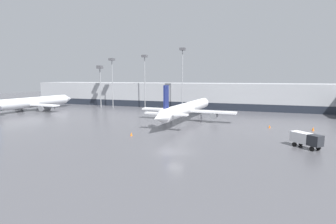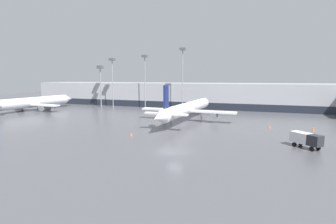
% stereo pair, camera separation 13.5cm
% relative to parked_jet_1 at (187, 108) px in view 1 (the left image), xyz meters
% --- Properties ---
extents(ground_plane, '(320.00, 320.00, 0.00)m').
position_rel_parked_jet_1_xyz_m(ground_plane, '(6.03, -28.34, -3.20)').
color(ground_plane, '#4C4C51').
extents(terminal_building, '(160.00, 27.96, 9.00)m').
position_rel_parked_jet_1_xyz_m(terminal_building, '(6.16, 33.60, 1.30)').
color(terminal_building, '#9EA0A5').
rests_on(terminal_building, ground_plane).
extents(parked_jet_1, '(24.95, 39.21, 9.50)m').
position_rel_parked_jet_1_xyz_m(parked_jet_1, '(0.00, 0.00, 0.00)').
color(parked_jet_1, white).
rests_on(parked_jet_1, ground_plane).
extents(parked_jet_2, '(22.95, 37.52, 8.63)m').
position_rel_parked_jet_1_xyz_m(parked_jet_2, '(-55.03, 2.50, -0.47)').
color(parked_jet_2, silver).
rests_on(parked_jet_2, ground_plane).
extents(service_truck_0, '(4.60, 4.56, 2.37)m').
position_rel_parked_jet_1_xyz_m(service_truck_0, '(24.67, -19.19, -1.71)').
color(service_truck_0, silver).
rests_on(service_truck_0, ground_plane).
extents(traffic_cone_0, '(0.46, 0.46, 0.61)m').
position_rel_parked_jet_1_xyz_m(traffic_cone_0, '(19.78, -3.01, -2.90)').
color(traffic_cone_0, orange).
rests_on(traffic_cone_0, ground_plane).
extents(traffic_cone_1, '(0.46, 0.46, 0.57)m').
position_rel_parked_jet_1_xyz_m(traffic_cone_1, '(-5.40, -20.37, -2.91)').
color(traffic_cone_1, orange).
rests_on(traffic_cone_1, ground_plane).
extents(traffic_cone_2, '(0.48, 0.48, 0.78)m').
position_rel_parked_jet_1_xyz_m(traffic_cone_2, '(28.26, -3.36, -2.81)').
color(traffic_cone_2, orange).
rests_on(traffic_cone_2, ground_plane).
extents(apron_light_mast_1, '(1.80, 1.80, 20.87)m').
position_rel_parked_jet_1_xyz_m(apron_light_mast_1, '(-7.51, 20.84, 12.98)').
color(apron_light_mast_1, gray).
rests_on(apron_light_mast_1, ground_plane).
extents(apron_light_mast_2, '(1.80, 1.80, 19.07)m').
position_rel_parked_jet_1_xyz_m(apron_light_mast_2, '(-22.11, 22.40, 11.77)').
color(apron_light_mast_2, gray).
rests_on(apron_light_mast_2, ground_plane).
extents(apron_light_mast_3, '(1.80, 1.80, 18.06)m').
position_rel_parked_jet_1_xyz_m(apron_light_mast_3, '(-34.13, 20.09, 11.08)').
color(apron_light_mast_3, gray).
rests_on(apron_light_mast_3, ground_plane).
extents(apron_light_mast_5, '(1.80, 1.80, 15.60)m').
position_rel_parked_jet_1_xyz_m(apron_light_mast_5, '(-40.42, 21.58, 9.36)').
color(apron_light_mast_5, gray).
rests_on(apron_light_mast_5, ground_plane).
extents(apron_light_mast_6, '(1.80, 1.80, 15.14)m').
position_rel_parked_jet_1_xyz_m(apron_light_mast_6, '(-39.11, 19.78, 9.03)').
color(apron_light_mast_6, gray).
rests_on(apron_light_mast_6, ground_plane).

